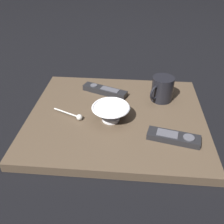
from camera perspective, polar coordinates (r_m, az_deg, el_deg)
The scene contains 7 objects.
ground_plane at distance 0.98m, azimuth 1.02°, elevation -2.08°, with size 6.00×6.00×0.00m, color black.
table at distance 0.97m, azimuth 1.03°, elevation -1.31°, with size 0.66×0.57×0.03m.
cereal_bowl at distance 0.91m, azimuth -0.27°, elevation -0.04°, with size 0.14×0.14×0.06m.
coffee_mug at distance 1.04m, azimuth 11.24°, elevation 5.13°, with size 0.10×0.11×0.10m.
teaspoon at distance 0.94m, azimuth -8.16°, elevation -0.90°, with size 0.12×0.06×0.02m.
tv_remote_near at distance 1.08m, azimuth -1.63°, elevation 4.85°, with size 0.20×0.11×0.03m.
tv_remote_far at distance 0.86m, azimuth 13.75°, elevation -5.57°, with size 0.18×0.09×0.02m.
Camera 1 is at (0.05, -0.78, 0.59)m, focal length 40.49 mm.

